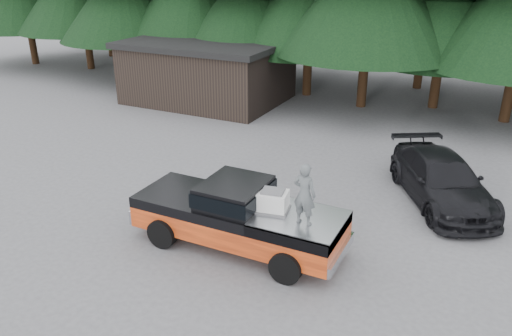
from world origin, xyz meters
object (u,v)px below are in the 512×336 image
at_px(parked_car, 442,180).
at_px(utility_building, 208,70).
at_px(air_compressor, 273,202).
at_px(pickup_truck, 238,224).
at_px(man_on_bed, 305,194).

bearing_deg(parked_car, utility_building, 120.81).
height_order(air_compressor, parked_car, air_compressor).
distance_m(pickup_truck, man_on_bed, 2.49).
bearing_deg(air_compressor, parked_car, 45.74).
bearing_deg(pickup_truck, parked_car, 49.06).
distance_m(air_compressor, parked_car, 6.49).
relative_size(man_on_bed, parked_car, 0.30).
bearing_deg(air_compressor, utility_building, 117.25).
distance_m(man_on_bed, utility_building, 16.87).
xyz_separation_m(pickup_truck, parked_car, (4.64, 5.35, 0.10)).
bearing_deg(pickup_truck, air_compressor, 1.27).
height_order(pickup_truck, air_compressor, air_compressor).
xyz_separation_m(pickup_truck, man_on_bed, (1.99, -0.26, 1.47)).
bearing_deg(man_on_bed, air_compressor, -9.40).
height_order(pickup_truck, man_on_bed, man_on_bed).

